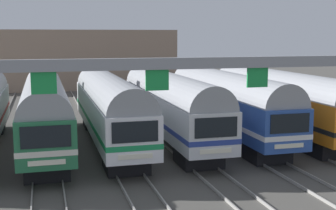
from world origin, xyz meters
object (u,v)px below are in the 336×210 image
(commuter_train_blue, at_px, (225,101))
(catenary_gantry, at_px, (209,86))
(commuter_train_white, at_px, (109,105))
(commuter_train_orange, at_px, (278,98))
(commuter_train_silver, at_px, (169,103))
(commuter_train_green, at_px, (44,108))

(commuter_train_blue, distance_m, catenary_gantry, 15.12)
(commuter_train_white, height_order, commuter_train_orange, same)
(commuter_train_white, relative_size, commuter_train_silver, 1.00)
(commuter_train_orange, bearing_deg, commuter_train_green, 180.00)
(commuter_train_blue, height_order, catenary_gantry, catenary_gantry)
(commuter_train_blue, bearing_deg, commuter_train_green, 180.00)
(commuter_train_silver, distance_m, commuter_train_blue, 4.17)
(commuter_train_green, distance_m, commuter_train_blue, 12.52)
(commuter_train_green, xyz_separation_m, commuter_train_blue, (12.52, 0.00, 0.00))
(commuter_train_white, distance_m, catenary_gantry, 13.92)
(commuter_train_blue, bearing_deg, commuter_train_orange, 0.00)
(commuter_train_silver, bearing_deg, commuter_train_white, 180.00)
(commuter_train_green, xyz_separation_m, commuter_train_silver, (8.35, 0.00, 0.00))
(commuter_train_orange, relative_size, catenary_gantry, 0.69)
(commuter_train_silver, bearing_deg, commuter_train_blue, 0.00)
(catenary_gantry, bearing_deg, commuter_train_white, 98.79)
(commuter_train_white, xyz_separation_m, catenary_gantry, (2.09, -13.50, 2.67))
(commuter_train_silver, relative_size, commuter_train_blue, 1.00)
(commuter_train_white, bearing_deg, commuter_train_blue, 0.00)
(commuter_train_orange, bearing_deg, commuter_train_white, 180.00)
(commuter_train_white, xyz_separation_m, commuter_train_blue, (8.35, 0.00, 0.00))
(commuter_train_white, height_order, commuter_train_blue, same)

